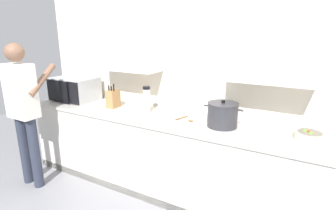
% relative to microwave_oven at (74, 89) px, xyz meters
% --- Properties ---
extents(back_wall_tiled, '(4.39, 0.44, 2.61)m').
position_rel_microwave_oven_xyz_m(back_wall_tiled, '(1.65, 0.28, 0.36)').
color(back_wall_tiled, beige).
rests_on(back_wall_tiled, ground_plane).
extents(counter_unit, '(4.01, 0.67, 0.90)m').
position_rel_microwave_oven_xyz_m(counter_unit, '(1.65, -0.04, -0.60)').
color(counter_unit, beige).
rests_on(counter_unit, ground_plane).
extents(microwave_oven, '(0.56, 0.44, 0.30)m').
position_rel_microwave_oven_xyz_m(microwave_oven, '(0.00, 0.00, 0.00)').
color(microwave_oven, '#B7BABF').
rests_on(microwave_oven, counter_unit).
extents(knife_block, '(0.11, 0.15, 0.30)m').
position_rel_microwave_oven_xyz_m(knife_block, '(0.71, -0.03, -0.04)').
color(knife_block, '#A37547').
rests_on(knife_block, counter_unit).
extents(thermos_flask, '(0.08, 0.08, 0.30)m').
position_rel_microwave_oven_xyz_m(thermos_flask, '(1.19, -0.02, 0.00)').
color(thermos_flask, '#B7BABF').
rests_on(thermos_flask, counter_unit).
extents(wooden_spoon, '(0.19, 0.19, 0.02)m').
position_rel_microwave_oven_xyz_m(wooden_spoon, '(1.69, -0.03, -0.14)').
color(wooden_spoon, brown).
rests_on(wooden_spoon, counter_unit).
extents(stock_pot, '(0.39, 0.29, 0.26)m').
position_rel_microwave_oven_xyz_m(stock_pot, '(2.07, -0.03, -0.03)').
color(stock_pot, '#2D2D33').
rests_on(stock_pot, counter_unit).
extents(fruit_bowl, '(0.24, 0.24, 0.09)m').
position_rel_microwave_oven_xyz_m(fruit_bowl, '(2.82, -0.00, -0.11)').
color(fruit_bowl, beige).
rests_on(fruit_bowl, counter_unit).
extents(person_figure, '(0.44, 0.53, 1.67)m').
position_rel_microwave_oven_xyz_m(person_figure, '(-0.03, -0.70, -0.05)').
color(person_figure, '#282D3D').
rests_on(person_figure, ground_plane).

